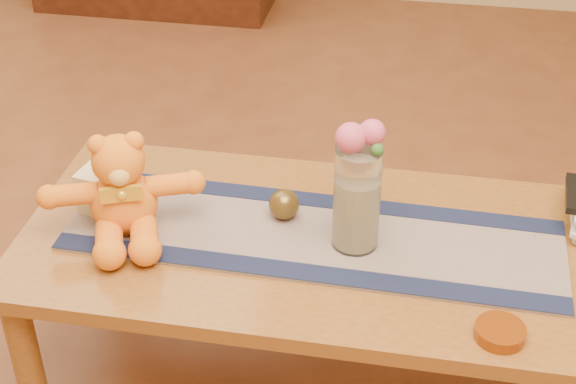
% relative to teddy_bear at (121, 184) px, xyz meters
% --- Properties ---
extents(floor, '(5.50, 5.50, 0.00)m').
position_rel_teddy_bear_xyz_m(floor, '(0.44, 0.04, -0.58)').
color(floor, brown).
rests_on(floor, ground).
extents(coffee_table_top, '(1.40, 0.70, 0.04)m').
position_rel_teddy_bear_xyz_m(coffee_table_top, '(0.44, 0.04, -0.15)').
color(coffee_table_top, brown).
rests_on(coffee_table_top, floor).
extents(table_leg_fl, '(0.07, 0.07, 0.41)m').
position_rel_teddy_bear_xyz_m(table_leg_fl, '(-0.20, -0.25, -0.38)').
color(table_leg_fl, brown).
rests_on(table_leg_fl, floor).
extents(table_leg_bl, '(0.07, 0.07, 0.41)m').
position_rel_teddy_bear_xyz_m(table_leg_bl, '(-0.20, 0.33, -0.38)').
color(table_leg_bl, brown).
rests_on(table_leg_bl, floor).
extents(table_leg_br, '(0.07, 0.07, 0.41)m').
position_rel_teddy_bear_xyz_m(table_leg_br, '(1.08, 0.33, -0.38)').
color(table_leg_br, brown).
rests_on(table_leg_br, floor).
extents(persian_runner, '(1.21, 0.37, 0.01)m').
position_rel_teddy_bear_xyz_m(persian_runner, '(0.45, 0.05, -0.13)').
color(persian_runner, '#1A2049').
rests_on(persian_runner, coffee_table_top).
extents(runner_border_near, '(1.20, 0.08, 0.00)m').
position_rel_teddy_bear_xyz_m(runner_border_near, '(0.45, -0.09, -0.12)').
color(runner_border_near, '#131A3A').
rests_on(runner_border_near, persian_runner).
extents(runner_border_far, '(1.20, 0.08, 0.00)m').
position_rel_teddy_bear_xyz_m(runner_border_far, '(0.46, 0.20, -0.12)').
color(runner_border_far, '#131A3A').
rests_on(runner_border_far, persian_runner).
extents(teddy_bear, '(0.45, 0.41, 0.25)m').
position_rel_teddy_bear_xyz_m(teddy_bear, '(0.00, 0.00, 0.00)').
color(teddy_bear, orange).
rests_on(teddy_bear, persian_runner).
extents(pillar_candle, '(0.11, 0.11, 0.11)m').
position_rel_teddy_bear_xyz_m(pillar_candle, '(-0.09, 0.07, -0.07)').
color(pillar_candle, beige).
rests_on(pillar_candle, persian_runner).
extents(candle_wick, '(0.00, 0.00, 0.01)m').
position_rel_teddy_bear_xyz_m(candle_wick, '(-0.09, 0.07, -0.01)').
color(candle_wick, black).
rests_on(candle_wick, pillar_candle).
extents(glass_vase, '(0.11, 0.11, 0.26)m').
position_rel_teddy_bear_xyz_m(glass_vase, '(0.56, 0.04, 0.01)').
color(glass_vase, silver).
rests_on(glass_vase, persian_runner).
extents(potpourri_fill, '(0.09, 0.09, 0.18)m').
position_rel_teddy_bear_xyz_m(potpourri_fill, '(0.56, 0.04, -0.03)').
color(potpourri_fill, beige).
rests_on(potpourri_fill, glass_vase).
extents(rose_left, '(0.07, 0.07, 0.07)m').
position_rel_teddy_bear_xyz_m(rose_left, '(0.54, 0.03, 0.17)').
color(rose_left, '#CE4976').
rests_on(rose_left, glass_vase).
extents(rose_right, '(0.06, 0.06, 0.06)m').
position_rel_teddy_bear_xyz_m(rose_right, '(0.58, 0.04, 0.18)').
color(rose_right, '#CE4976').
rests_on(rose_right, glass_vase).
extents(blue_flower_back, '(0.04, 0.04, 0.04)m').
position_rel_teddy_bear_xyz_m(blue_flower_back, '(0.57, 0.07, 0.16)').
color(blue_flower_back, '#4E5BA9').
rests_on(blue_flower_back, glass_vase).
extents(blue_flower_side, '(0.04, 0.04, 0.04)m').
position_rel_teddy_bear_xyz_m(blue_flower_side, '(0.53, 0.06, 0.16)').
color(blue_flower_side, '#4E5BA9').
rests_on(blue_flower_side, glass_vase).
extents(leaf_sprig, '(0.03, 0.03, 0.03)m').
position_rel_teddy_bear_xyz_m(leaf_sprig, '(0.60, 0.02, 0.15)').
color(leaf_sprig, '#33662D').
rests_on(leaf_sprig, glass_vase).
extents(bronze_ball, '(0.10, 0.10, 0.08)m').
position_rel_teddy_bear_xyz_m(bronze_ball, '(0.37, 0.11, -0.09)').
color(bronze_ball, brown).
rests_on(bronze_ball, persian_runner).
extents(book_bottom, '(0.17, 0.23, 0.02)m').
position_rel_teddy_bear_xyz_m(book_bottom, '(1.07, 0.24, -0.12)').
color(book_bottom, beige).
rests_on(book_bottom, coffee_table_top).
extents(book_lower, '(0.20, 0.25, 0.02)m').
position_rel_teddy_bear_xyz_m(book_lower, '(1.08, 0.23, -0.10)').
color(book_lower, beige).
rests_on(book_lower, book_bottom).
extents(book_upper, '(0.17, 0.23, 0.02)m').
position_rel_teddy_bear_xyz_m(book_upper, '(1.07, 0.24, -0.08)').
color(book_upper, beige).
rests_on(book_upper, book_lower).
extents(book_top, '(0.19, 0.24, 0.02)m').
position_rel_teddy_bear_xyz_m(book_top, '(1.08, 0.23, -0.06)').
color(book_top, beige).
rests_on(book_top, book_upper).
extents(tv_remote, '(0.06, 0.16, 0.02)m').
position_rel_teddy_bear_xyz_m(tv_remote, '(1.07, 0.23, -0.05)').
color(tv_remote, black).
rests_on(tv_remote, book_top).
extents(amber_dish, '(0.14, 0.14, 0.03)m').
position_rel_teddy_bear_xyz_m(amber_dish, '(0.89, -0.22, -0.12)').
color(amber_dish, '#BF5914').
rests_on(amber_dish, coffee_table_top).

